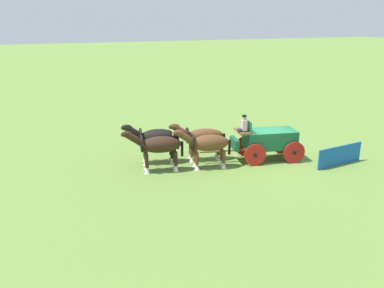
{
  "coord_description": "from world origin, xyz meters",
  "views": [
    {
      "loc": [
        11.81,
        18.68,
        7.78
      ],
      "look_at": [
        4.39,
        -0.71,
        1.2
      ],
      "focal_mm": 37.95,
      "sensor_mm": 36.0,
      "label": 1
    }
  ],
  "objects_px": {
    "draft_horse_rear_near": "(207,144)",
    "draft_horse_lead_off": "(156,139)",
    "show_wagon": "(267,140)",
    "draft_horse_rear_off": "(202,137)",
    "draft_horse_lead_near": "(158,146)"
  },
  "relations": [
    {
      "from": "draft_horse_rear_near",
      "to": "draft_horse_lead_off",
      "type": "bearing_deg",
      "value": -37.17
    },
    {
      "from": "show_wagon",
      "to": "draft_horse_lead_off",
      "type": "xyz_separation_m",
      "value": [
        5.96,
        -1.77,
        0.21
      ]
    },
    {
      "from": "show_wagon",
      "to": "draft_horse_rear_off",
      "type": "xyz_separation_m",
      "value": [
        3.42,
        -1.3,
        0.14
      ]
    },
    {
      "from": "show_wagon",
      "to": "draft_horse_rear_near",
      "type": "bearing_deg",
      "value": -0.31
    },
    {
      "from": "draft_horse_lead_near",
      "to": "show_wagon",
      "type": "bearing_deg",
      "value": 175.47
    },
    {
      "from": "draft_horse_rear_off",
      "to": "draft_horse_lead_off",
      "type": "xyz_separation_m",
      "value": [
        2.54,
        -0.47,
        0.06
      ]
    },
    {
      "from": "show_wagon",
      "to": "draft_horse_lead_off",
      "type": "distance_m",
      "value": 6.22
    },
    {
      "from": "show_wagon",
      "to": "draft_horse_rear_off",
      "type": "distance_m",
      "value": 3.67
    },
    {
      "from": "draft_horse_rear_off",
      "to": "draft_horse_lead_near",
      "type": "bearing_deg",
      "value": 16.1
    },
    {
      "from": "show_wagon",
      "to": "draft_horse_lead_off",
      "type": "height_order",
      "value": "show_wagon"
    },
    {
      "from": "draft_horse_lead_off",
      "to": "draft_horse_rear_off",
      "type": "bearing_deg",
      "value": 169.54
    },
    {
      "from": "draft_horse_lead_near",
      "to": "draft_horse_rear_near",
      "type": "bearing_deg",
      "value": 169.54
    },
    {
      "from": "draft_horse_rear_off",
      "to": "draft_horse_lead_near",
      "type": "xyz_separation_m",
      "value": [
        2.79,
        0.81,
        0.06
      ]
    },
    {
      "from": "draft_horse_lead_off",
      "to": "draft_horse_rear_near",
      "type": "bearing_deg",
      "value": 142.83
    },
    {
      "from": "draft_horse_rear_near",
      "to": "draft_horse_lead_near",
      "type": "xyz_separation_m",
      "value": [
        2.56,
        -0.47,
        0.05
      ]
    }
  ]
}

